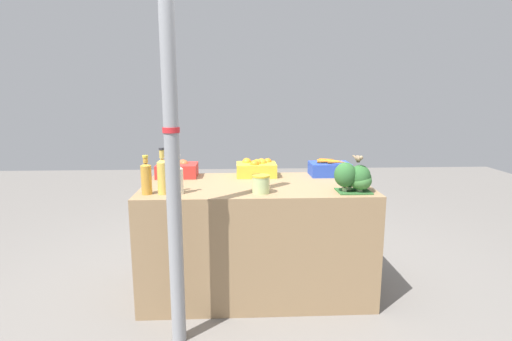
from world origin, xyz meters
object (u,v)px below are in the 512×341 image
juice_bottle_amber (146,178)px  sparrow_bird (359,158)px  orange_crate (257,168)px  pickle_jar (261,184)px  broccoli_pile (355,178)px  support_pole (172,150)px  apple_crate (176,169)px  carrot_crate (330,168)px  juice_bottle_cloudy (178,178)px  juice_bottle_golden (163,175)px

juice_bottle_amber → sparrow_bird: (1.39, -0.02, 0.12)m
orange_crate → pickle_jar: bearing=-89.9°
pickle_jar → broccoli_pile: bearing=0.3°
support_pole → apple_crate: (-0.12, 0.93, -0.28)m
orange_crate → pickle_jar: orange_crate is taller
support_pole → carrot_crate: 1.47m
carrot_crate → juice_bottle_cloudy: 1.26m
juice_bottle_cloudy → support_pole: bearing=-86.1°
broccoli_pile → juice_bottle_cloudy: 1.17m
juice_bottle_amber → broccoli_pile: bearing=-0.2°
juice_bottle_amber → pickle_jar: bearing=-0.6°
support_pole → orange_crate: (0.51, 0.93, -0.28)m
carrot_crate → broccoli_pile: 0.56m
carrot_crate → juice_bottle_cloudy: bearing=-153.9°
broccoli_pile → pickle_jar: 0.63m
support_pole → orange_crate: size_ratio=7.35×
apple_crate → sparrow_bird: 1.41m
orange_crate → broccoli_pile: bearing=-41.7°
support_pole → juice_bottle_cloudy: support_pole is taller
juice_bottle_cloudy → orange_crate: bearing=46.0°
apple_crate → carrot_crate: size_ratio=1.00×
juice_bottle_golden → sparrow_bird: bearing=-1.0°
orange_crate → juice_bottle_golden: bearing=-139.0°
support_pole → juice_bottle_cloudy: size_ratio=8.81×
apple_crate → juice_bottle_amber: (-0.11, -0.56, 0.05)m
support_pole → juice_bottle_golden: size_ratio=7.54×
apple_crate → orange_crate: size_ratio=1.00×
broccoli_pile → support_pole: bearing=-162.2°
apple_crate → carrot_crate: apple_crate is taller
juice_bottle_amber → juice_bottle_cloudy: bearing=0.0°
broccoli_pile → apple_crate: bearing=156.2°
juice_bottle_amber → sparrow_bird: bearing=-1.0°
support_pole → juice_bottle_amber: (-0.23, 0.37, -0.23)m
carrot_crate → pickle_jar: bearing=-136.4°
juice_bottle_amber → juice_bottle_golden: 0.11m
juice_bottle_amber → pickle_jar: juice_bottle_amber is taller
juice_bottle_golden → pickle_jar: (0.64, -0.01, -0.07)m
apple_crate → juice_bottle_amber: size_ratio=1.22×
support_pole → juice_bottle_golden: 0.45m
orange_crate → juice_bottle_amber: juice_bottle_amber is taller
broccoli_pile → juice_bottle_amber: bearing=179.8°
orange_crate → juice_bottle_cloudy: size_ratio=1.20×
carrot_crate → juice_bottle_cloudy: juice_bottle_cloudy is taller
juice_bottle_amber → juice_bottle_golden: juice_bottle_golden is taller
apple_crate → orange_crate: 0.64m
apple_crate → pickle_jar: 0.85m
support_pole → pickle_jar: support_pole is taller
support_pole → orange_crate: 1.10m
support_pole → pickle_jar: (0.52, 0.37, -0.28)m
juice_bottle_amber → sparrow_bird: 1.40m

